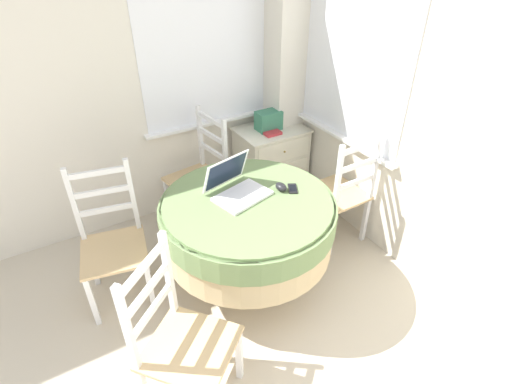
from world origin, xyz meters
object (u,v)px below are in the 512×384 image
object	(u,v)px
computer_mouse	(281,187)
dining_chair_near_back_window	(200,175)
storage_box	(269,120)
book_on_cabinet	(270,131)
dining_chair_near_right_window	(340,193)
cell_phone	(293,189)
dining_chair_left_flank	(113,243)
corner_cabinet	(271,162)
round_dining_table	(248,221)
laptop	(237,187)
dining_chair_camera_near	(181,341)

from	to	relation	value
computer_mouse	dining_chair_near_back_window	size ratio (longest dim) A/B	0.10
storage_box	book_on_cabinet	world-z (taller)	storage_box
dining_chair_near_back_window	dining_chair_near_right_window	xyz separation A→B (m)	(0.83, -0.82, 0.00)
cell_phone	dining_chair_left_flank	bearing A→B (deg)	159.12
dining_chair_near_right_window	book_on_cabinet	xyz separation A→B (m)	(-0.15, 0.82, 0.24)
dining_chair_left_flank	book_on_cabinet	bearing A→B (deg)	18.27
cell_phone	corner_cabinet	size ratio (longest dim) A/B	0.19
computer_mouse	dining_chair_left_flank	distance (m)	1.18
dining_chair_near_back_window	corner_cabinet	world-z (taller)	dining_chair_near_back_window
dining_chair_near_right_window	dining_chair_left_flank	size ratio (longest dim) A/B	1.00
computer_mouse	corner_cabinet	xyz separation A→B (m)	(0.54, 0.96, -0.43)
round_dining_table	book_on_cabinet	size ratio (longest dim) A/B	6.03
round_dining_table	book_on_cabinet	xyz separation A→B (m)	(0.74, 0.90, 0.11)
dining_chair_near_right_window	storage_box	world-z (taller)	dining_chair_near_right_window
laptop	dining_chair_camera_near	world-z (taller)	laptop
book_on_cabinet	laptop	bearing A→B (deg)	-133.49
dining_chair_near_right_window	dining_chair_camera_near	world-z (taller)	same
dining_chair_near_right_window	round_dining_table	bearing A→B (deg)	-174.65
cell_phone	book_on_cabinet	xyz separation A→B (m)	(0.41, 0.94, -0.06)
computer_mouse	corner_cabinet	distance (m)	1.18
round_dining_table	laptop	size ratio (longest dim) A/B	2.79
round_dining_table	dining_chair_near_back_window	xyz separation A→B (m)	(0.05, 0.90, -0.13)
round_dining_table	book_on_cabinet	world-z (taller)	round_dining_table
dining_chair_left_flank	corner_cabinet	distance (m)	1.70
storage_box	cell_phone	bearing A→B (deg)	-113.69
cell_phone	book_on_cabinet	bearing A→B (deg)	66.26
dining_chair_near_back_window	dining_chair_camera_near	bearing A→B (deg)	-117.42
computer_mouse	dining_chair_left_flank	world-z (taller)	dining_chair_left_flank
cell_phone	dining_chair_near_back_window	world-z (taller)	dining_chair_near_back_window
round_dining_table	laptop	bearing A→B (deg)	103.81
dining_chair_left_flank	storage_box	distance (m)	1.70
dining_chair_left_flank	cell_phone	bearing A→B (deg)	-20.88
dining_chair_near_right_window	dining_chair_left_flank	world-z (taller)	same
cell_phone	corner_cabinet	distance (m)	1.17
dining_chair_camera_near	round_dining_table	bearing A→B (deg)	37.84
computer_mouse	dining_chair_camera_near	size ratio (longest dim) A/B	0.10
dining_chair_near_right_window	computer_mouse	bearing A→B (deg)	-171.87
storage_box	round_dining_table	bearing A→B (deg)	-128.27
cell_phone	dining_chair_camera_near	size ratio (longest dim) A/B	0.13
dining_chair_near_right_window	book_on_cabinet	bearing A→B (deg)	100.02
computer_mouse	dining_chair_near_back_window	bearing A→B (deg)	102.60
round_dining_table	dining_chair_near_right_window	world-z (taller)	dining_chair_near_right_window
cell_phone	book_on_cabinet	size ratio (longest dim) A/B	0.68
computer_mouse	dining_chair_left_flank	size ratio (longest dim) A/B	0.10
dining_chair_near_back_window	dining_chair_left_flank	xyz separation A→B (m)	(-0.86, -0.51, 0.00)
round_dining_table	dining_chair_near_back_window	size ratio (longest dim) A/B	1.17
book_on_cabinet	dining_chair_near_right_window	bearing A→B (deg)	-79.98
dining_chair_near_right_window	cell_phone	bearing A→B (deg)	-167.75
computer_mouse	storage_box	size ratio (longest dim) A/B	0.44
computer_mouse	dining_chair_near_back_window	xyz separation A→B (m)	(-0.20, 0.91, -0.32)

